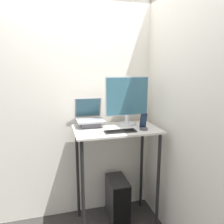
{
  "coord_description": "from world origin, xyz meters",
  "views": [
    {
      "loc": [
        -0.63,
        -1.88,
        1.77
      ],
      "look_at": [
        -0.05,
        0.27,
        1.32
      ],
      "focal_mm": 35.0,
      "sensor_mm": 36.0,
      "label": 1
    }
  ],
  "objects": [
    {
      "name": "laptop",
      "position": [
        -0.25,
        0.44,
        1.22
      ],
      "size": [
        0.3,
        0.32,
        0.3
      ],
      "color": "#4C4C51",
      "rests_on": "desk"
    },
    {
      "name": "computer_tower",
      "position": [
        0.04,
        0.33,
        0.26
      ],
      "size": [
        0.21,
        0.38,
        0.51
      ],
      "color": "black",
      "rests_on": "ground_plane"
    },
    {
      "name": "desk",
      "position": [
        0.0,
        0.27,
        0.93
      ],
      "size": [
        0.9,
        0.55,
        1.14
      ],
      "color": "beige",
      "rests_on": "ground_plane"
    },
    {
      "name": "wall_side_right",
      "position": [
        0.53,
        0.0,
        1.3
      ],
      "size": [
        0.05,
        6.0,
        2.6
      ],
      "color": "silver",
      "rests_on": "ground_plane"
    },
    {
      "name": "mouse",
      "position": [
        -0.2,
        0.13,
        1.15
      ],
      "size": [
        0.03,
        0.06,
        0.03
      ],
      "color": "white",
      "rests_on": "desk"
    },
    {
      "name": "wall_back",
      "position": [
        0.0,
        0.63,
        1.3
      ],
      "size": [
        6.0,
        0.05,
        2.6
      ],
      "color": "silver",
      "rests_on": "ground_plane"
    },
    {
      "name": "monitor",
      "position": [
        0.16,
        0.39,
        1.41
      ],
      "size": [
        0.5,
        0.2,
        0.54
      ],
      "color": "silver",
      "rests_on": "desk"
    },
    {
      "name": "cell_phone",
      "position": [
        0.26,
        0.15,
        1.19
      ],
      "size": [
        0.09,
        0.09,
        0.17
      ],
      "color": "#4C4C51",
      "rests_on": "desk"
    },
    {
      "name": "keyboard",
      "position": [
        -0.0,
        0.13,
        1.15
      ],
      "size": [
        0.32,
        0.11,
        0.02
      ],
      "color": "black",
      "rests_on": "desk"
    }
  ]
}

